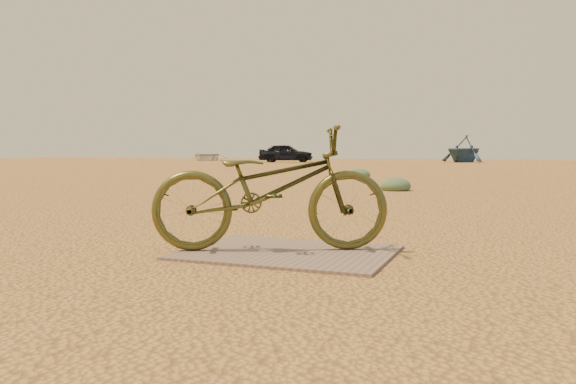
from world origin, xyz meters
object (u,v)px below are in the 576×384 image
(car, at_px, (286,153))
(boat_near_left, at_px, (206,155))
(boat_far_left, at_px, (464,149))
(plywood_board, at_px, (288,252))
(bicycle, at_px, (270,188))

(car, height_order, boat_near_left, car)
(boat_far_left, bearing_deg, plywood_board, -57.10)
(plywood_board, relative_size, bicycle, 0.86)
(bicycle, bearing_deg, boat_far_left, -21.97)
(bicycle, distance_m, boat_near_left, 47.95)
(boat_near_left, bearing_deg, boat_far_left, -17.86)
(plywood_board, bearing_deg, bicycle, -179.12)
(bicycle, bearing_deg, boat_near_left, 6.24)
(bicycle, bearing_deg, plywood_board, -112.99)
(car, xyz_separation_m, boat_near_left, (-10.13, 5.75, -0.22))
(plywood_board, height_order, boat_near_left, boat_near_left)
(boat_near_left, height_order, boat_far_left, boat_far_left)
(plywood_board, bearing_deg, car, 111.50)
(car, relative_size, boat_near_left, 0.88)
(plywood_board, xyz_separation_m, car, (-14.08, 35.73, 0.68))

